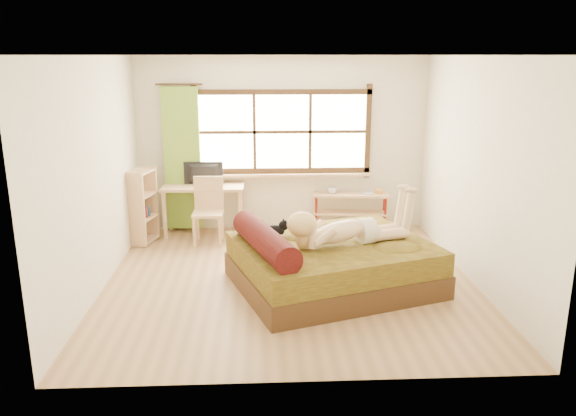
{
  "coord_description": "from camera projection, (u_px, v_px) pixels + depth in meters",
  "views": [
    {
      "loc": [
        -0.33,
        -6.48,
        2.7
      ],
      "look_at": [
        -0.01,
        0.2,
        0.88
      ],
      "focal_mm": 35.0,
      "sensor_mm": 36.0,
      "label": 1
    }
  ],
  "objects": [
    {
      "name": "curtain",
      "position": [
        182.0,
        159.0,
        8.65
      ],
      "size": [
        0.55,
        0.1,
        2.2
      ],
      "primitive_type": "cube",
      "color": "olive",
      "rests_on": "wall_back"
    },
    {
      "name": "book",
      "position": [
        363.0,
        193.0,
        8.86
      ],
      "size": [
        0.18,
        0.23,
        0.02
      ],
      "primitive_type": "imported",
      "rotation": [
        0.0,
        0.0,
        -0.11
      ],
      "color": "gray",
      "rests_on": "pipe_shelf"
    },
    {
      "name": "cup",
      "position": [
        332.0,
        190.0,
        8.83
      ],
      "size": [
        0.14,
        0.14,
        0.1
      ],
      "primitive_type": "imported",
      "rotation": [
        0.0,
        0.0,
        -0.11
      ],
      "color": "gray",
      "rests_on": "pipe_shelf"
    },
    {
      "name": "wall_left",
      "position": [
        96.0,
        176.0,
        6.51
      ],
      "size": [
        0.0,
        4.5,
        4.5
      ],
      "primitive_type": "plane",
      "rotation": [
        1.57,
        0.0,
        1.57
      ],
      "color": "silver",
      "rests_on": "floor"
    },
    {
      "name": "wall_right",
      "position": [
        477.0,
        172.0,
        6.72
      ],
      "size": [
        0.0,
        4.5,
        4.5
      ],
      "primitive_type": "plane",
      "rotation": [
        1.57,
        0.0,
        -1.57
      ],
      "color": "silver",
      "rests_on": "floor"
    },
    {
      "name": "pipe_shelf",
      "position": [
        351.0,
        203.0,
        8.9
      ],
      "size": [
        1.21,
        0.43,
        0.67
      ],
      "rotation": [
        0.0,
        0.0,
        -0.11
      ],
      "color": "tan",
      "rests_on": "floor"
    },
    {
      "name": "woman",
      "position": [
        348.0,
        216.0,
        6.53
      ],
      "size": [
        1.61,
        0.92,
        0.66
      ],
      "primitive_type": null,
      "rotation": [
        0.0,
        0.0,
        0.33
      ],
      "color": "beige",
      "rests_on": "bed"
    },
    {
      "name": "monitor",
      "position": [
        203.0,
        174.0,
        8.59
      ],
      "size": [
        0.6,
        0.09,
        0.35
      ],
      "primitive_type": "imported",
      "rotation": [
        0.0,
        0.0,
        3.12
      ],
      "color": "black",
      "rests_on": "desk"
    },
    {
      "name": "window",
      "position": [
        282.0,
        135.0,
        8.71
      ],
      "size": [
        2.8,
        0.16,
        1.46
      ],
      "color": "#FFEDBF",
      "rests_on": "wall_back"
    },
    {
      "name": "bed",
      "position": [
        329.0,
        263.0,
        6.71
      ],
      "size": [
        2.67,
        2.39,
        0.84
      ],
      "rotation": [
        0.0,
        0.0,
        0.33
      ],
      "color": "#362210",
      "rests_on": "floor"
    },
    {
      "name": "kitten",
      "position": [
        273.0,
        230.0,
        6.69
      ],
      "size": [
        0.36,
        0.23,
        0.27
      ],
      "primitive_type": null,
      "rotation": [
        0.0,
        0.0,
        0.33
      ],
      "color": "black",
      "rests_on": "bed"
    },
    {
      "name": "wall_back",
      "position": [
        282.0,
        145.0,
        8.78
      ],
      "size": [
        4.5,
        0.0,
        4.5
      ],
      "primitive_type": "plane",
      "rotation": [
        1.57,
        0.0,
        0.0
      ],
      "color": "silver",
      "rests_on": "floor"
    },
    {
      "name": "chair",
      "position": [
        208.0,
        206.0,
        8.3
      ],
      "size": [
        0.44,
        0.44,
        0.97
      ],
      "rotation": [
        0.0,
        0.0,
        -0.02
      ],
      "color": "tan",
      "rests_on": "floor"
    },
    {
      "name": "ceiling",
      "position": [
        290.0,
        55.0,
        6.26
      ],
      "size": [
        4.5,
        4.5,
        0.0
      ],
      "primitive_type": "plane",
      "rotation": [
        3.14,
        0.0,
        0.0
      ],
      "color": "white",
      "rests_on": "wall_back"
    },
    {
      "name": "desk",
      "position": [
        203.0,
        192.0,
        8.61
      ],
      "size": [
        1.25,
        0.59,
        0.77
      ],
      "rotation": [
        0.0,
        0.0,
        -0.02
      ],
      "color": "tan",
      "rests_on": "floor"
    },
    {
      "name": "floor",
      "position": [
        290.0,
        280.0,
        6.97
      ],
      "size": [
        4.5,
        4.5,
        0.0
      ],
      "primitive_type": "plane",
      "color": "#9E754C",
      "rests_on": "ground"
    },
    {
      "name": "wall_front",
      "position": [
        304.0,
        231.0,
        4.44
      ],
      "size": [
        4.5,
        0.0,
        4.5
      ],
      "primitive_type": "plane",
      "rotation": [
        -1.57,
        0.0,
        0.0
      ],
      "color": "silver",
      "rests_on": "floor"
    },
    {
      "name": "bookshelf",
      "position": [
        143.0,
        206.0,
        8.23
      ],
      "size": [
        0.38,
        0.53,
        1.1
      ],
      "rotation": [
        0.0,
        0.0,
        -0.25
      ],
      "color": "tan",
      "rests_on": "floor"
    }
  ]
}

